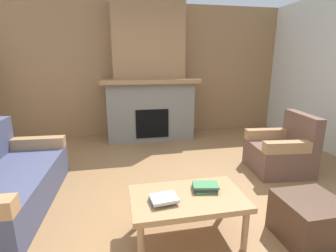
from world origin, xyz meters
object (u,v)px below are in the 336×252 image
(couch, at_px, (3,184))
(ottoman, at_px, (310,220))
(fireplace, at_px, (149,81))
(coffee_table, at_px, (188,201))
(armchair, at_px, (282,152))

(couch, xyz_separation_m, ottoman, (2.90, -1.12, -0.09))
(ottoman, bearing_deg, fireplace, 105.91)
(fireplace, distance_m, coffee_table, 3.31)
(fireplace, xyz_separation_m, coffee_table, (-0.08, -3.22, -0.79))
(couch, distance_m, ottoman, 3.11)
(fireplace, distance_m, ottoman, 3.72)
(coffee_table, relative_size, ottoman, 1.92)
(armchair, distance_m, coffee_table, 2.09)
(armchair, bearing_deg, couch, -175.76)
(fireplace, relative_size, coffee_table, 2.70)
(fireplace, distance_m, couch, 3.14)
(armchair, distance_m, ottoman, 1.54)
(fireplace, height_order, couch, fireplace)
(fireplace, height_order, coffee_table, fireplace)
(fireplace, height_order, armchair, fireplace)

